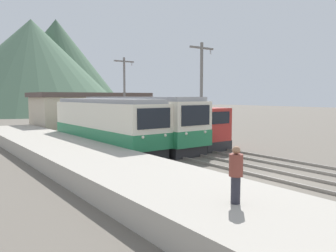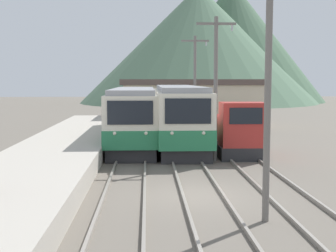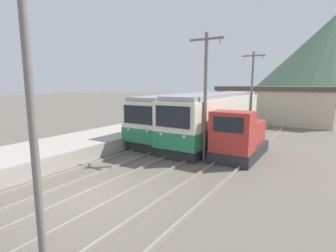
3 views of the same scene
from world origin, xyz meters
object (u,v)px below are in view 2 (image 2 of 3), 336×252
(catenary_mast_near, at_px, (268,86))
(catenary_mast_mid, at_px, (216,84))
(commuter_train_left, at_px, (134,120))
(shunting_locomotive, at_px, (237,133))
(commuter_train_center, at_px, (178,118))
(catenary_mast_far, at_px, (195,82))

(catenary_mast_near, relative_size, catenary_mast_mid, 1.00)
(commuter_train_left, xyz_separation_m, shunting_locomotive, (5.80, -3.52, -0.49))
(shunting_locomotive, relative_size, catenary_mast_near, 0.70)
(commuter_train_center, height_order, catenary_mast_far, catenary_mast_far)
(commuter_train_left, xyz_separation_m, commuter_train_center, (2.80, 0.37, 0.06))
(shunting_locomotive, xyz_separation_m, catenary_mast_near, (-1.49, -12.19, 2.77))
(commuter_train_center, bearing_deg, commuter_train_left, -172.39)
(commuter_train_left, bearing_deg, shunting_locomotive, -31.27)
(commuter_train_center, height_order, shunting_locomotive, commuter_train_center)
(shunting_locomotive, bearing_deg, commuter_train_left, 148.73)
(catenary_mast_far, bearing_deg, commuter_train_center, -108.78)
(commuter_train_center, distance_m, shunting_locomotive, 4.95)
(commuter_train_left, height_order, catenary_mast_mid, catenary_mast_mid)
(catenary_mast_mid, bearing_deg, shunting_locomotive, 52.25)
(shunting_locomotive, distance_m, catenary_mast_far, 8.90)
(shunting_locomotive, bearing_deg, commuter_train_center, 127.60)
(commuter_train_left, height_order, commuter_train_center, commuter_train_center)
(shunting_locomotive, xyz_separation_m, catenary_mast_mid, (-1.49, -1.93, 2.77))
(shunting_locomotive, bearing_deg, catenary_mast_near, -96.98)
(commuter_train_center, relative_size, catenary_mast_far, 1.92)
(commuter_train_left, distance_m, catenary_mast_far, 6.85)
(catenary_mast_far, bearing_deg, catenary_mast_mid, -90.00)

